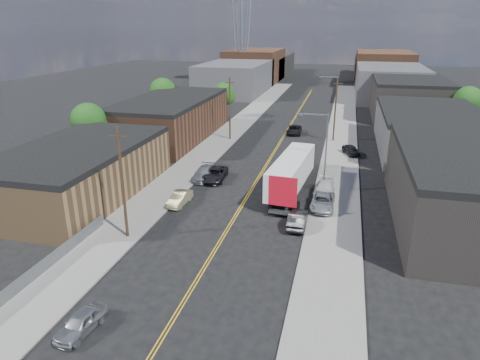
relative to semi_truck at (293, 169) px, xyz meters
The scene contains 35 objects.
ground 35.12m from the semi_truck, 97.38° to the left, with size 260.00×260.00×0.00m, color black.
centerline 20.39m from the semi_truck, 102.84° to the left, with size 0.32×120.00×0.01m, color gold.
sidewalk_left 24.32m from the semi_truck, 125.34° to the left, with size 5.00×140.00×0.15m, color slate.
sidewalk_right 20.50m from the semi_truck, 75.79° to the left, with size 5.00×140.00×0.15m, color slate.
warehouse_tan 23.64m from the semi_truck, 162.13° to the right, with size 12.00×22.00×5.60m.
warehouse_brown 29.30m from the semi_truck, 140.20° to the left, with size 12.00×26.00×6.60m.
industrial_right_a 18.29m from the semi_truck, 16.73° to the right, with size 14.00×22.00×7.10m.
industrial_right_b 27.15m from the semi_truck, 49.85° to the left, with size 14.00×24.00×6.10m.
industrial_right_c 49.93m from the semi_truck, 69.47° to the left, with size 14.00×22.00×7.60m.
skyline_left_a 73.94m from the semi_truck, 109.36° to the left, with size 16.00×30.00×8.00m, color #37373A.
skyline_right_a 71.46m from the semi_truck, 77.47° to the left, with size 16.00×30.00×8.00m, color #37373A.
skyline_left_b 97.89m from the semi_truck, 104.50° to the left, with size 16.00×26.00×10.00m, color #4D2F1F.
skyline_right_b 96.04m from the semi_truck, 80.71° to the left, with size 16.00×26.00×10.00m, color #4D2F1F.
skyline_left_c 117.33m from the semi_truck, 102.05° to the left, with size 16.00×40.00×7.00m, color black.
skyline_right_c 115.79m from the semi_truck, 82.31° to the left, with size 16.00×40.00×7.00m, color black.
streetlight_near 4.25m from the semi_truck, ahead, with size 3.39×0.25×9.00m.
streetlight_far 35.00m from the semi_truck, 84.91° to the left, with size 3.39×0.25×9.00m.
utility_pole_left_near 20.04m from the semi_truck, 129.78° to the right, with size 1.60×0.26×10.00m.
utility_pole_left_far 23.63m from the semi_truck, 122.75° to the left, with size 1.60×0.26×10.00m.
utility_pole_right 23.20m from the semi_truck, 80.76° to the left, with size 1.60×0.26×10.00m.
chainlink_fence 27.06m from the semi_truck, 126.33° to the right, with size 0.05×16.00×1.22m.
tree_left_near 28.97m from the semi_truck, behind, with size 4.85×4.76×7.91m.
tree_left_mid 41.27m from the semi_truck, 133.72° to the left, with size 5.10×5.04×8.37m.
tree_left_far 41.17m from the semi_truck, 116.65° to the left, with size 4.35×4.20×6.97m.
tree_right_far 43.22m from the semi_truck, 53.66° to the left, with size 4.85×4.76×7.91m.
semi_truck is the anchor object (origin of this frame).
car_left_a 28.92m from the semi_truck, 109.22° to the right, with size 1.54×3.83×1.30m, color #9C9EA0.
car_left_b 13.21m from the semi_truck, 146.35° to the right, with size 1.41×4.05×1.33m, color #978E63.
car_left_c 9.68m from the semi_truck, behind, with size 2.42×5.24×1.46m, color black.
car_left_d 11.06m from the semi_truck, behind, with size 2.05×5.05×1.47m, color #9C9EA1.
car_right_oncoming 9.76m from the semi_truck, 79.83° to the right, with size 1.55×4.45×1.47m, color black.
car_right_lot_a 6.41m from the semi_truck, 53.45° to the right, with size 2.31×5.01×1.39m, color #B4B7B9.
car_right_lot_b 4.20m from the semi_truck, 18.76° to the right, with size 2.03×4.99×1.45m, color silver.
car_right_lot_c 16.62m from the semi_truck, 66.87° to the left, with size 1.60×3.97×1.35m, color black.
car_ahead_truck 26.46m from the semi_truck, 96.52° to the left, with size 2.32×5.02×1.40m, color black.
Camera 1 is at (9.58, -20.56, 17.83)m, focal length 32.00 mm.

